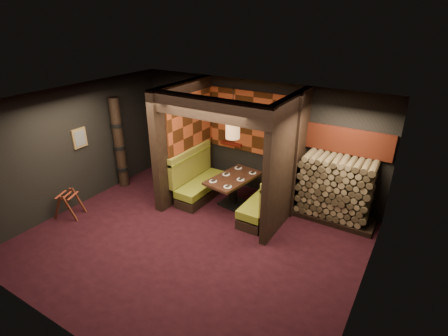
% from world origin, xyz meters
% --- Properties ---
extents(floor, '(6.50, 5.50, 0.02)m').
position_xyz_m(floor, '(0.00, 0.00, -0.01)').
color(floor, black).
rests_on(floor, ground).
extents(ceiling, '(6.50, 5.50, 0.02)m').
position_xyz_m(ceiling, '(0.00, 0.00, 2.86)').
color(ceiling, black).
rests_on(ceiling, ground).
extents(wall_back, '(6.50, 0.02, 2.85)m').
position_xyz_m(wall_back, '(0.00, 2.76, 1.43)').
color(wall_back, black).
rests_on(wall_back, ground).
extents(wall_front, '(6.50, 0.02, 2.85)m').
position_xyz_m(wall_front, '(0.00, -2.76, 1.43)').
color(wall_front, black).
rests_on(wall_front, ground).
extents(wall_left, '(0.02, 5.50, 2.85)m').
position_xyz_m(wall_left, '(-3.26, 0.00, 1.43)').
color(wall_left, black).
rests_on(wall_left, ground).
extents(wall_right, '(0.02, 5.50, 2.85)m').
position_xyz_m(wall_right, '(3.26, 0.00, 1.43)').
color(wall_right, black).
rests_on(wall_right, ground).
extents(partition_left, '(0.20, 2.20, 2.85)m').
position_xyz_m(partition_left, '(-1.35, 1.65, 1.43)').
color(partition_left, black).
rests_on(partition_left, floor).
extents(partition_right, '(0.15, 2.10, 2.85)m').
position_xyz_m(partition_right, '(1.30, 1.70, 1.43)').
color(partition_right, black).
rests_on(partition_right, floor).
extents(header_beam, '(2.85, 0.18, 0.44)m').
position_xyz_m(header_beam, '(-0.02, 0.70, 2.63)').
color(header_beam, black).
rests_on(header_beam, partition_left).
extents(tapa_back_panel, '(2.40, 0.06, 1.55)m').
position_xyz_m(tapa_back_panel, '(-0.02, 2.71, 1.82)').
color(tapa_back_panel, '#973C1C').
rests_on(tapa_back_panel, wall_back).
extents(tapa_side_panel, '(0.04, 1.85, 1.45)m').
position_xyz_m(tapa_side_panel, '(-1.23, 1.82, 1.85)').
color(tapa_side_panel, '#973C1C').
rests_on(tapa_side_panel, partition_left).
extents(lacquer_shelf, '(0.60, 0.12, 0.07)m').
position_xyz_m(lacquer_shelf, '(-0.60, 2.65, 1.18)').
color(lacquer_shelf, '#500E0A').
rests_on(lacquer_shelf, wall_back).
extents(booth_bench_left, '(0.68, 1.60, 1.14)m').
position_xyz_m(booth_bench_left, '(-0.96, 1.65, 0.40)').
color(booth_bench_left, black).
rests_on(booth_bench_left, floor).
extents(booth_bench_right, '(0.68, 1.60, 1.14)m').
position_xyz_m(booth_bench_right, '(0.93, 1.65, 0.40)').
color(booth_bench_right, black).
rests_on(booth_bench_right, floor).
extents(dining_table, '(0.95, 1.49, 0.74)m').
position_xyz_m(dining_table, '(-0.02, 1.75, 0.50)').
color(dining_table, black).
rests_on(dining_table, floor).
extents(place_settings, '(0.75, 1.19, 0.03)m').
position_xyz_m(place_settings, '(-0.02, 1.75, 0.75)').
color(place_settings, white).
rests_on(place_settings, dining_table).
extents(pendant_lamp, '(0.32, 0.32, 1.12)m').
position_xyz_m(pendant_lamp, '(-0.02, 1.70, 1.95)').
color(pendant_lamp, '#B07948').
rests_on(pendant_lamp, ceiling).
extents(framed_picture, '(0.05, 0.36, 0.46)m').
position_xyz_m(framed_picture, '(-3.22, 0.10, 1.62)').
color(framed_picture, olive).
rests_on(framed_picture, wall_left).
extents(luggage_rack, '(0.71, 0.61, 0.65)m').
position_xyz_m(luggage_rack, '(-2.97, -0.66, 0.32)').
color(luggage_rack, '#4D2114').
rests_on(luggage_rack, floor).
extents(totem_column, '(0.31, 0.31, 2.40)m').
position_xyz_m(totem_column, '(-3.05, 1.10, 1.19)').
color(totem_column, black).
rests_on(totem_column, floor).
extents(firewood_stack, '(1.73, 0.70, 1.50)m').
position_xyz_m(firewood_stack, '(2.29, 2.35, 0.75)').
color(firewood_stack, black).
rests_on(firewood_stack, floor).
extents(mosaic_header, '(1.83, 0.10, 0.56)m').
position_xyz_m(mosaic_header, '(2.29, 2.68, 1.78)').
color(mosaic_header, maroon).
rests_on(mosaic_header, wall_back).
extents(bay_front_post, '(0.08, 0.08, 2.85)m').
position_xyz_m(bay_front_post, '(1.39, 1.96, 1.43)').
color(bay_front_post, black).
rests_on(bay_front_post, floor).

